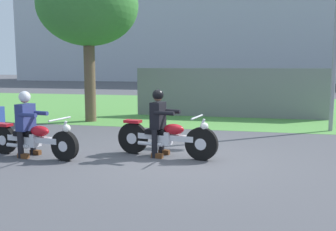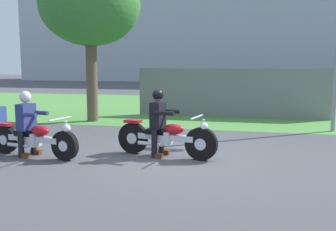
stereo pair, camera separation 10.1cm
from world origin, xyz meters
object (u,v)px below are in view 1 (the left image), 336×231
at_px(motorcycle_lead, 166,138).
at_px(rider_follow, 26,119).
at_px(rider_lead, 159,117).
at_px(tree_roadside, 88,6).
at_px(motorcycle_follow, 34,139).

distance_m(motorcycle_lead, rider_follow, 2.96).
bearing_deg(rider_lead, tree_roadside, 138.89).
xyz_separation_m(rider_lead, tree_roadside, (-3.53, 4.40, 3.03)).
distance_m(motorcycle_follow, tree_roadside, 6.23).
xyz_separation_m(rider_lead, rider_follow, (-2.70, -0.64, -0.03)).
bearing_deg(motorcycle_lead, motorcycle_follow, -156.53).
height_order(motorcycle_follow, tree_roadside, tree_roadside).
height_order(rider_lead, motorcycle_follow, rider_lead).
bearing_deg(tree_roadside, motorcycle_follow, -78.95).
distance_m(motorcycle_lead, tree_roadside, 6.72).
bearing_deg(tree_roadside, rider_lead, -51.31).
relative_size(rider_lead, rider_follow, 1.03).
bearing_deg(rider_lead, motorcycle_lead, -0.78).
relative_size(motorcycle_follow, tree_roadside, 0.42).
xyz_separation_m(motorcycle_lead, motorcycle_follow, (-2.70, -0.64, -0.03)).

